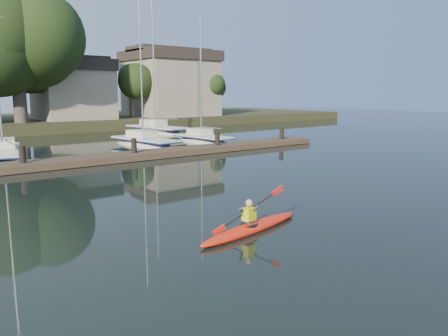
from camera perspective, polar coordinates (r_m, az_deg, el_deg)
ground at (r=12.61m, az=5.04°, el=-7.66°), size 160.00×160.00×0.00m
kayak at (r=12.16m, az=3.60°, el=-7.54°), size 4.08×1.22×1.29m
dock at (r=24.47m, az=-17.92°, el=0.94°), size 34.00×2.00×1.80m
sailboat_2 at (r=28.45m, az=-26.79°, el=0.78°), size 3.57×8.49×13.69m
sailboat_3 at (r=31.89m, az=-10.26°, el=2.53°), size 2.87×7.60×11.95m
sailboat_4 at (r=33.51m, az=-2.79°, el=3.03°), size 2.32×6.38×10.65m
sailboat_7 at (r=41.88m, az=-8.75°, el=4.24°), size 3.52×8.80×13.80m
shore at (r=50.03m, az=-26.97°, el=8.13°), size 90.00×25.25×12.75m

